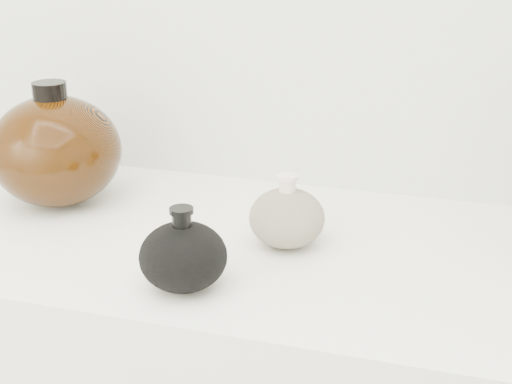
% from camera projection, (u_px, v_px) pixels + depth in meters
% --- Properties ---
extents(black_gourd_vase, '(0.12, 0.12, 0.11)m').
position_uv_depth(black_gourd_vase, '(183.00, 256.00, 0.90)').
color(black_gourd_vase, black).
rests_on(black_gourd_vase, display_counter).
extents(cream_gourd_vase, '(0.13, 0.13, 0.11)m').
position_uv_depth(cream_gourd_vase, '(287.00, 217.00, 1.02)').
color(cream_gourd_vase, beige).
rests_on(cream_gourd_vase, display_counter).
extents(left_round_pot, '(0.27, 0.27, 0.20)m').
position_uv_depth(left_round_pot, '(56.00, 150.00, 1.15)').
color(left_round_pot, black).
rests_on(left_round_pot, display_counter).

